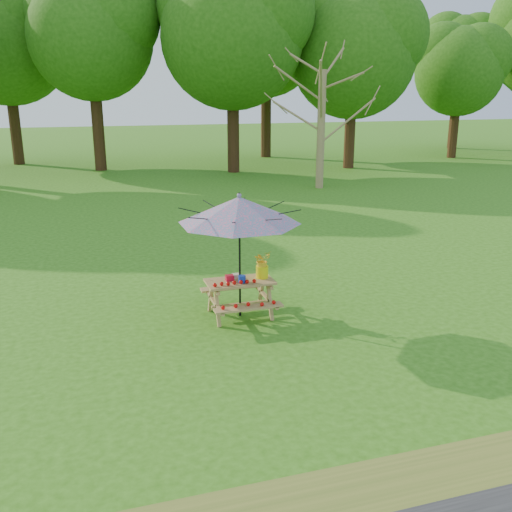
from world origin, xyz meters
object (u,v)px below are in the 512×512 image
object	(u,v)px
patio_umbrella	(239,210)
flower_bucket	(262,264)
bare_tree	(325,17)
picnic_table	(240,299)

from	to	relation	value
patio_umbrella	flower_bucket	bearing A→B (deg)	5.46
bare_tree	picnic_table	size ratio (longest dim) A/B	8.24
picnic_table	flower_bucket	distance (m)	0.75
bare_tree	patio_umbrella	xyz separation A→B (m)	(-6.92, -12.45, -4.66)
picnic_table	patio_umbrella	xyz separation A→B (m)	(0.00, 0.00, 1.62)
patio_umbrella	picnic_table	bearing A→B (deg)	-95.19
picnic_table	flower_bucket	bearing A→B (deg)	5.83
picnic_table	patio_umbrella	distance (m)	1.62
patio_umbrella	bare_tree	bearing A→B (deg)	60.94
bare_tree	patio_umbrella	distance (m)	14.98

